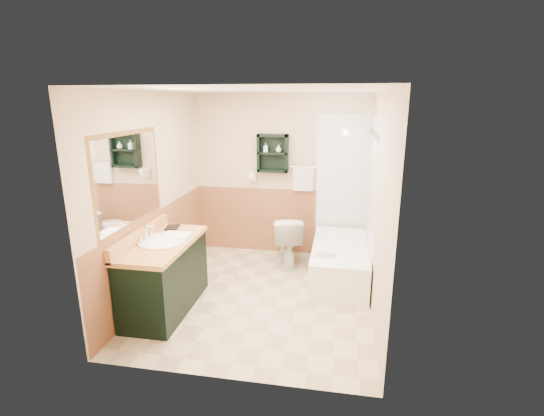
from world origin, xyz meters
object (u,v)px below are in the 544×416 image
at_px(hair_dryer, 253,176).
at_px(vanity_book, 165,220).
at_px(toilet, 287,240).
at_px(bathtub, 339,262).
at_px(vanity, 165,276).
at_px(soap_bottle_a, 266,150).
at_px(soap_bottle_b, 279,149).
at_px(wall_shelf, 273,153).

height_order(hair_dryer, vanity_book, hair_dryer).
relative_size(toilet, vanity_book, 3.58).
relative_size(hair_dryer, vanity_book, 1.18).
bearing_deg(bathtub, vanity, -149.42).
bearing_deg(soap_bottle_a, bathtub, -33.19).
bearing_deg(bathtub, vanity_book, -161.89).
bearing_deg(vanity, vanity_book, 110.04).
bearing_deg(soap_bottle_b, vanity_book, -128.90).
distance_m(vanity, soap_bottle_b, 2.43).
xyz_separation_m(hair_dryer, bathtub, (1.33, -0.77, -0.97)).
bearing_deg(vanity, bathtub, 30.58).
xyz_separation_m(wall_shelf, vanity_book, (-1.06, -1.42, -0.64)).
height_order(toilet, soap_bottle_b, soap_bottle_b).
bearing_deg(vanity_book, hair_dryer, 53.06).
xyz_separation_m(bathtub, soap_bottle_a, (-1.13, 0.74, 1.36)).
relative_size(bathtub, toilet, 2.06).
height_order(bathtub, soap_bottle_b, soap_bottle_b).
distance_m(toilet, vanity_book, 1.79).
height_order(bathtub, soap_bottle_a, soap_bottle_a).
height_order(vanity_book, soap_bottle_b, soap_bottle_b).
xyz_separation_m(soap_bottle_a, soap_bottle_b, (0.19, 0.00, 0.01)).
relative_size(wall_shelf, vanity, 0.43).
bearing_deg(bathtub, soap_bottle_a, 146.81).
distance_m(wall_shelf, vanity, 2.38).
relative_size(vanity, soap_bottle_a, 9.64).
bearing_deg(soap_bottle_b, wall_shelf, 176.66).
relative_size(wall_shelf, hair_dryer, 2.29).
distance_m(vanity, soap_bottle_a, 2.36).
height_order(vanity, vanity_book, vanity_book).
xyz_separation_m(bathtub, vanity_book, (-2.08, -0.68, 0.67)).
bearing_deg(vanity_book, soap_bottle_b, 41.83).
bearing_deg(toilet, bathtub, 141.51).
bearing_deg(toilet, soap_bottle_b, -74.94).
relative_size(toilet, soap_bottle_a, 5.56).
bearing_deg(bathtub, soap_bottle_b, 141.85).
bearing_deg(soap_bottle_b, bathtub, -38.15).
bearing_deg(bathtub, toilet, 153.65).
distance_m(bathtub, soap_bottle_b, 1.82).
bearing_deg(vanity, soap_bottle_a, 67.08).
distance_m(soap_bottle_a, soap_bottle_b, 0.19).
height_order(wall_shelf, bathtub, wall_shelf).
xyz_separation_m(wall_shelf, vanity, (-0.89, -1.88, -1.15)).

